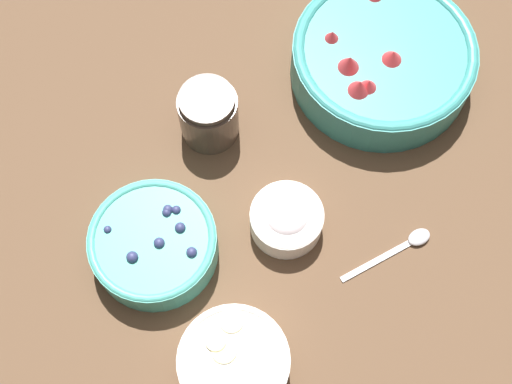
{
  "coord_description": "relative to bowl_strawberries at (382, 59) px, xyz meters",
  "views": [
    {
      "loc": [
        0.26,
        0.25,
        0.91
      ],
      "look_at": [
        0.01,
        -0.01,
        0.04
      ],
      "focal_mm": 50.0,
      "sensor_mm": 36.0,
      "label": 1
    }
  ],
  "objects": [
    {
      "name": "bowl_cream",
      "position": [
        0.27,
        0.07,
        -0.01
      ],
      "size": [
        0.1,
        0.1,
        0.05
      ],
      "color": "white",
      "rests_on": "ground_plane"
    },
    {
      "name": "bowl_blueberries",
      "position": [
        0.42,
        -0.03,
        -0.01
      ],
      "size": [
        0.17,
        0.17,
        0.06
      ],
      "color": "#47AD9E",
      "rests_on": "ground_plane"
    },
    {
      "name": "bowl_strawberries",
      "position": [
        0.0,
        0.0,
        0.0
      ],
      "size": [
        0.26,
        0.26,
        0.09
      ],
      "color": "teal",
      "rests_on": "ground_plane"
    },
    {
      "name": "spoon",
      "position": [
        0.18,
        0.2,
        -0.04
      ],
      "size": [
        0.14,
        0.05,
        0.01
      ],
      "color": "silver",
      "rests_on": "ground_plane"
    },
    {
      "name": "bowl_bananas",
      "position": [
        0.45,
        0.16,
        -0.01
      ],
      "size": [
        0.14,
        0.14,
        0.06
      ],
      "color": "white",
      "rests_on": "ground_plane"
    },
    {
      "name": "jar_chocolate",
      "position": [
        0.24,
        -0.11,
        -0.0
      ],
      "size": [
        0.08,
        0.08,
        0.09
      ],
      "color": "#4C3D33",
      "rests_on": "ground_plane"
    },
    {
      "name": "ground_plane",
      "position": [
        0.27,
        0.02,
        -0.04
      ],
      "size": [
        4.0,
        4.0,
        0.0
      ],
      "primitive_type": "plane",
      "color": "brown"
    }
  ]
}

